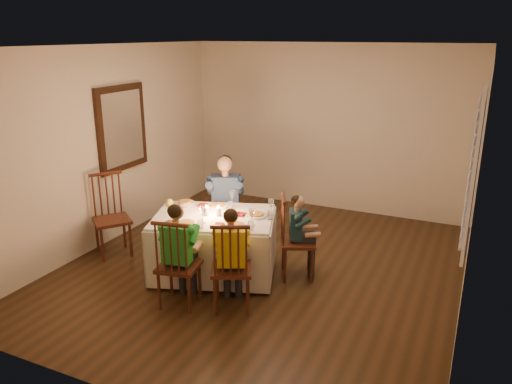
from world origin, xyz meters
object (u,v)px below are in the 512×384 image
at_px(dining_table, 214,233).
at_px(chair_extra, 115,254).
at_px(chair_adult, 226,248).
at_px(child_yellow, 232,307).
at_px(adult, 226,248).
at_px(child_teal, 297,276).
at_px(child_green, 181,304).
at_px(chair_end, 297,276).
at_px(chair_near_left, 181,304).
at_px(serving_bowl, 185,204).
at_px(chair_near_right, 232,307).

distance_m(dining_table, chair_extra, 1.52).
bearing_deg(chair_adult, child_yellow, -82.81).
xyz_separation_m(adult, child_teal, (1.13, -0.37, 0.00)).
distance_m(chair_extra, adult, 1.44).
bearing_deg(chair_extra, child_green, -77.72).
bearing_deg(dining_table, chair_end, 0.82).
distance_m(chair_end, chair_extra, 2.39).
xyz_separation_m(chair_extra, adult, (1.21, 0.78, 0.00)).
relative_size(chair_adult, adult, 0.78).
xyz_separation_m(chair_adult, adult, (0.00, 0.00, 0.00)).
xyz_separation_m(chair_near_left, child_green, (0.00, 0.00, 0.00)).
relative_size(chair_adult, serving_bowl, 4.71).
distance_m(chair_near_right, adult, 1.51).
relative_size(chair_near_right, serving_bowl, 4.71).
distance_m(chair_adult, child_green, 1.50).
relative_size(chair_near_right, chair_end, 1.00).
relative_size(chair_end, serving_bowl, 4.71).
bearing_deg(chair_extra, chair_end, -42.13).
bearing_deg(chair_extra, child_teal, -42.13).
bearing_deg(chair_end, child_green, 115.93).
relative_size(chair_near_right, chair_extra, 0.93).
height_order(chair_end, adult, adult).
height_order(dining_table, chair_extra, dining_table).
bearing_deg(chair_adult, chair_near_left, -103.93).
xyz_separation_m(chair_end, child_teal, (0.00, -0.00, 0.00)).
relative_size(chair_extra, adult, 0.84).
distance_m(dining_table, child_green, 0.93).
bearing_deg(chair_end, chair_extra, 74.86).
height_order(chair_extra, serving_bowl, serving_bowl).
bearing_deg(chair_near_right, child_yellow, 154.87).
relative_size(dining_table, adult, 1.31).
xyz_separation_m(dining_table, chair_near_right, (0.55, -0.61, -0.52)).
bearing_deg(child_green, chair_near_right, -173.06).
bearing_deg(child_teal, serving_bowl, 72.33).
xyz_separation_m(chair_end, child_green, (-0.90, -1.11, 0.00)).
distance_m(chair_extra, child_teal, 2.39).
relative_size(chair_near_left, child_green, 0.88).
bearing_deg(chair_adult, chair_end, -41.00).
relative_size(chair_adult, child_green, 0.88).
bearing_deg(dining_table, serving_bowl, 143.78).
height_order(chair_adult, chair_near_right, same).
distance_m(child_yellow, serving_bowl, 1.48).
distance_m(chair_near_right, chair_extra, 2.05).
relative_size(chair_adult, chair_near_left, 1.00).
height_order(chair_end, child_green, child_green).
bearing_deg(dining_table, child_green, -107.41).
xyz_separation_m(chair_near_right, adult, (-0.76, 1.31, 0.00)).
height_order(child_green, serving_bowl, serving_bowl).
distance_m(adult, serving_bowl, 0.97).
bearing_deg(chair_end, chair_adult, 46.93).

